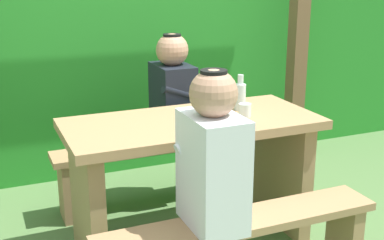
% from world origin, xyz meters
% --- Properties ---
extents(hedge_backdrop, '(6.40, 0.94, 2.26)m').
position_xyz_m(hedge_backdrop, '(0.00, 1.70, 1.13)').
color(hedge_backdrop, '#258326').
rests_on(hedge_backdrop, ground_plane).
extents(pergola_post_right, '(0.12, 0.12, 2.08)m').
position_xyz_m(pergola_post_right, '(1.31, 0.94, 1.04)').
color(pergola_post_right, brown).
rests_on(pergola_post_right, ground_plane).
extents(picnic_table, '(1.40, 0.64, 0.75)m').
position_xyz_m(picnic_table, '(0.00, 0.00, 0.51)').
color(picnic_table, '#9E7A51').
rests_on(picnic_table, ground_plane).
extents(bench_far, '(1.40, 0.24, 0.43)m').
position_xyz_m(bench_far, '(0.00, 0.58, 0.31)').
color(bench_far, '#9E7A51').
rests_on(bench_far, ground_plane).
extents(person_white_shirt, '(0.25, 0.35, 0.72)m').
position_xyz_m(person_white_shirt, '(-0.15, -0.58, 0.76)').
color(person_white_shirt, silver).
rests_on(person_white_shirt, bench_near).
extents(person_black_coat, '(0.25, 0.35, 0.72)m').
position_xyz_m(person_black_coat, '(0.11, 0.58, 0.76)').
color(person_black_coat, black).
rests_on(person_black_coat, bench_far).
extents(drinking_glass, '(0.07, 0.07, 0.08)m').
position_xyz_m(drinking_glass, '(0.29, -0.07, 0.79)').
color(drinking_glass, silver).
rests_on(drinking_glass, picnic_table).
extents(bottle_left, '(0.06, 0.06, 0.25)m').
position_xyz_m(bottle_left, '(0.13, -0.06, 0.85)').
color(bottle_left, silver).
rests_on(bottle_left, picnic_table).
extents(bottle_right, '(0.07, 0.07, 0.21)m').
position_xyz_m(bottle_right, '(0.34, 0.07, 0.84)').
color(bottle_right, silver).
rests_on(bottle_right, picnic_table).
extents(cell_phone, '(0.13, 0.16, 0.01)m').
position_xyz_m(cell_phone, '(0.10, 0.07, 0.76)').
color(cell_phone, black).
rests_on(cell_phone, picnic_table).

